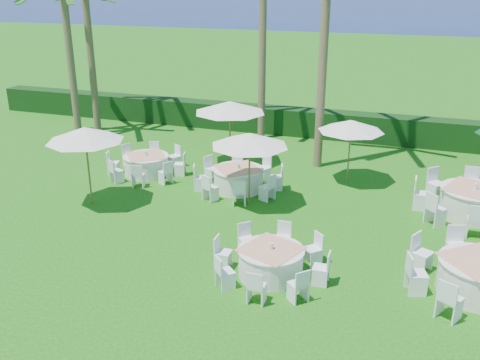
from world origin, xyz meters
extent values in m
plane|color=#17540E|center=(0.00, 0.00, 0.00)|extent=(120.00, 120.00, 0.00)
cube|color=black|center=(0.00, 12.00, 0.60)|extent=(34.00, 1.00, 1.20)
plane|color=#081755|center=(0.00, 102.00, 0.00)|extent=(260.00, 260.00, 0.00)
cylinder|color=silver|center=(1.26, -0.42, 0.34)|extent=(1.58, 1.58, 0.68)
cylinder|color=silver|center=(1.26, -0.42, 0.69)|extent=(1.64, 1.64, 0.03)
cube|color=tan|center=(1.26, -0.42, 0.72)|extent=(1.65, 1.65, 0.01)
cylinder|color=silver|center=(1.26, -0.42, 0.80)|extent=(0.11, 0.11, 0.15)
cube|color=white|center=(2.12, 0.47, 0.41)|extent=(0.54, 0.54, 0.82)
cube|color=white|center=(1.24, 0.81, 0.41)|extent=(0.39, 0.39, 0.82)
cube|color=white|center=(0.38, 0.43, 0.41)|extent=(0.54, 0.54, 0.82)
cube|color=white|center=(0.03, -0.44, 0.41)|extent=(0.39, 0.39, 0.82)
cube|color=white|center=(0.41, -1.31, 0.41)|extent=(0.54, 0.54, 0.82)
cube|color=white|center=(1.29, -1.65, 0.41)|extent=(0.39, 0.39, 0.82)
cube|color=white|center=(2.15, -1.28, 0.41)|extent=(0.54, 0.54, 0.82)
cube|color=white|center=(2.50, -0.40, 0.41)|extent=(0.39, 0.39, 0.82)
cylinder|color=silver|center=(6.01, 0.38, 0.39)|extent=(1.82, 1.82, 0.79)
cube|color=white|center=(5.58, 1.73, 0.47)|extent=(0.56, 0.56, 0.95)
cube|color=white|center=(4.74, 1.03, 0.47)|extent=(0.60, 0.60, 0.95)
cube|color=white|center=(4.65, -0.05, 0.47)|extent=(0.56, 0.56, 0.95)
cube|color=white|center=(5.36, -0.89, 0.47)|extent=(0.60, 0.60, 0.95)
cylinder|color=silver|center=(-5.04, 4.98, 0.35)|extent=(1.60, 1.60, 0.69)
cylinder|color=silver|center=(-5.04, 4.98, 0.70)|extent=(1.66, 1.66, 0.03)
cube|color=tan|center=(-5.04, 4.98, 0.73)|extent=(1.81, 1.81, 0.01)
cylinder|color=silver|center=(-5.04, 4.98, 0.81)|extent=(0.11, 0.11, 0.15)
cube|color=white|center=(-3.84, 5.31, 0.42)|extent=(0.48, 0.48, 0.83)
cube|color=white|center=(-4.42, 6.06, 0.42)|extent=(0.53, 0.53, 0.83)
cube|color=white|center=(-5.37, 6.18, 0.42)|extent=(0.48, 0.48, 0.83)
cube|color=white|center=(-6.13, 5.60, 0.42)|extent=(0.53, 0.53, 0.83)
cube|color=white|center=(-6.24, 4.65, 0.42)|extent=(0.48, 0.48, 0.83)
cube|color=white|center=(-5.66, 3.90, 0.42)|extent=(0.53, 0.53, 0.83)
cube|color=white|center=(-4.71, 3.78, 0.42)|extent=(0.48, 0.48, 0.83)
cube|color=white|center=(-3.96, 4.36, 0.42)|extent=(0.53, 0.53, 0.83)
cylinder|color=silver|center=(-1.34, 4.65, 0.36)|extent=(1.68, 1.68, 0.73)
cylinder|color=silver|center=(-1.34, 4.65, 0.74)|extent=(1.75, 1.75, 0.03)
cube|color=tan|center=(-1.34, 4.65, 0.76)|extent=(1.92, 1.92, 0.01)
cylinder|color=silver|center=(-1.34, 4.65, 0.85)|extent=(0.12, 0.12, 0.16)
cube|color=white|center=(-0.10, 5.10, 0.44)|extent=(0.52, 0.52, 0.88)
cube|color=white|center=(-0.79, 5.84, 0.44)|extent=(0.54, 0.54, 0.88)
cube|color=white|center=(-1.79, 5.88, 0.44)|extent=(0.52, 0.52, 0.88)
cube|color=white|center=(-2.53, 5.20, 0.44)|extent=(0.54, 0.54, 0.88)
cube|color=white|center=(-2.57, 4.19, 0.44)|extent=(0.52, 0.52, 0.88)
cube|color=white|center=(-1.89, 3.45, 0.44)|extent=(0.54, 0.54, 0.88)
cube|color=white|center=(-0.88, 3.41, 0.44)|extent=(0.52, 0.52, 0.88)
cube|color=white|center=(-0.14, 4.10, 0.44)|extent=(0.54, 0.54, 0.88)
cylinder|color=silver|center=(6.14, 4.96, 0.42)|extent=(1.93, 1.93, 0.84)
cylinder|color=silver|center=(6.14, 4.96, 0.85)|extent=(2.01, 2.01, 0.03)
cube|color=tan|center=(6.14, 4.96, 0.87)|extent=(2.05, 2.05, 0.01)
cylinder|color=silver|center=(6.14, 4.96, 0.96)|extent=(0.13, 0.13, 0.18)
cube|color=white|center=(6.15, 6.48, 0.50)|extent=(0.47, 0.47, 1.01)
cube|color=white|center=(5.08, 6.04, 0.50)|extent=(0.66, 0.66, 1.01)
cube|color=white|center=(4.63, 4.98, 0.50)|extent=(0.47, 0.47, 1.01)
cube|color=white|center=(5.06, 3.91, 0.50)|extent=(0.66, 0.66, 1.01)
cube|color=white|center=(6.13, 3.45, 0.50)|extent=(0.47, 0.47, 1.01)
cylinder|color=brown|center=(-5.40, 1.94, 1.23)|extent=(0.06, 0.06, 2.46)
cone|color=silver|center=(-5.40, 1.94, 2.33)|extent=(2.41, 2.41, 0.44)
sphere|color=brown|center=(-5.40, 1.94, 2.49)|extent=(0.10, 0.10, 0.10)
cylinder|color=brown|center=(-0.58, 3.55, 1.14)|extent=(0.05, 0.05, 2.29)
cone|color=silver|center=(-0.58, 3.55, 2.18)|extent=(2.45, 2.45, 0.41)
sphere|color=brown|center=(-0.58, 3.55, 2.32)|extent=(0.09, 0.09, 0.09)
cylinder|color=brown|center=(-2.52, 7.10, 1.19)|extent=(0.06, 0.06, 2.39)
cone|color=silver|center=(-2.52, 7.10, 2.27)|extent=(2.73, 2.73, 0.43)
sphere|color=brown|center=(-2.52, 7.10, 2.42)|extent=(0.10, 0.10, 0.10)
cylinder|color=brown|center=(2.11, 6.57, 1.09)|extent=(0.05, 0.05, 2.19)
cone|color=silver|center=(2.11, 6.57, 2.08)|extent=(2.29, 2.29, 0.39)
sphere|color=brown|center=(2.11, 6.57, 2.22)|extent=(0.09, 0.09, 0.09)
cylinder|color=brown|center=(-10.17, 9.65, 5.44)|extent=(0.32, 0.32, 10.87)
cylinder|color=brown|center=(-2.39, 10.85, 4.24)|extent=(0.32, 0.32, 8.47)
cylinder|color=brown|center=(0.76, 7.93, 5.81)|extent=(0.32, 0.32, 11.62)
cylinder|color=brown|center=(-10.43, 8.48, 3.41)|extent=(0.32, 0.32, 6.82)
camera|label=1|loc=(4.28, -11.49, 6.89)|focal=40.00mm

